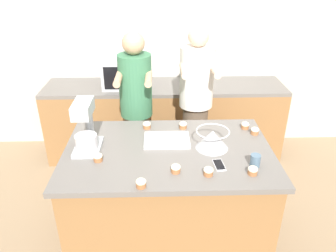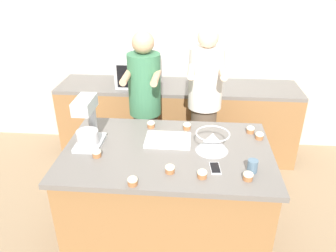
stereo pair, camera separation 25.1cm
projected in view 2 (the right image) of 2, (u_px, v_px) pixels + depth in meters
ground_plane at (168, 234)px, 2.96m from camera, size 16.00×16.00×0.00m
back_wall at (180, 40)px, 3.92m from camera, size 10.00×0.06×2.70m
island_counter at (167, 195)px, 2.76m from camera, size 1.62×1.04×0.90m
back_counter at (177, 120)px, 4.02m from camera, size 2.80×0.60×0.91m
person_left at (145, 109)px, 3.30m from camera, size 0.33×0.50×1.65m
person_right at (204, 109)px, 3.24m from camera, size 0.34×0.50×1.69m
stand_mixer at (88, 125)px, 2.54m from camera, size 0.20×0.30×0.40m
mixing_bowl at (212, 141)px, 2.51m from camera, size 0.26×0.26×0.15m
baking_tray at (168, 139)px, 2.66m from camera, size 0.37×0.26×0.04m
microwave_oven at (139, 72)px, 3.78m from camera, size 0.49×0.39×0.32m
cell_phone at (215, 168)px, 2.32m from camera, size 0.08×0.15×0.01m
drinking_glass at (252, 166)px, 2.27m from camera, size 0.07×0.07×0.09m
cupcake_0 at (259, 135)px, 2.69m from camera, size 0.07×0.07×0.06m
cupcake_1 at (248, 176)px, 2.19m from camera, size 0.07×0.07×0.06m
cupcake_2 at (170, 169)px, 2.27m from camera, size 0.07×0.07×0.06m
cupcake_3 at (133, 181)px, 2.14m from camera, size 0.07×0.07×0.06m
cupcake_4 at (202, 174)px, 2.21m from camera, size 0.07×0.07×0.06m
cupcake_5 at (250, 129)px, 2.79m from camera, size 0.07×0.07×0.06m
cupcake_6 at (151, 124)px, 2.88m from camera, size 0.07×0.07×0.06m
cupcake_7 at (97, 153)px, 2.45m from camera, size 0.07×0.07×0.06m
cupcake_8 at (187, 126)px, 2.84m from camera, size 0.07×0.07×0.06m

